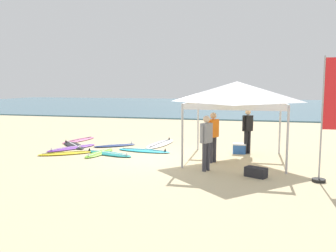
{
  "coord_description": "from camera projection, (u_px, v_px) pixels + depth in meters",
  "views": [
    {
      "loc": [
        3.25,
        -11.92,
        2.65
      ],
      "look_at": [
        -0.06,
        1.45,
        1.0
      ],
      "focal_mm": 37.23,
      "sensor_mm": 36.0,
      "label": 1
    }
  ],
  "objects": [
    {
      "name": "surfboard_purple",
      "position": [
        72.0,
        148.0,
        14.43
      ],
      "size": [
        1.59,
        2.31,
        0.19
      ],
      "color": "purple",
      "rests_on": "ground"
    },
    {
      "name": "sea",
      "position": [
        227.0,
        105.0,
        43.21
      ],
      "size": [
        80.0,
        36.0,
        0.1
      ],
      "primitive_type": "cube",
      "color": "teal",
      "rests_on": "ground"
    },
    {
      "name": "ground_plane",
      "position": [
        160.0,
        158.0,
        12.58
      ],
      "size": [
        80.0,
        80.0,
        0.0
      ],
      "primitive_type": "plane",
      "color": "beige"
    },
    {
      "name": "gear_bag_near_tent",
      "position": [
        256.0,
        172.0,
        10.0
      ],
      "size": [
        0.68,
        0.56,
        0.28
      ],
      "primitive_type": "cube",
      "rotation": [
        0.0,
        0.0,
        2.68
      ],
      "color": "#232328",
      "rests_on": "ground"
    },
    {
      "name": "surfboard_navy",
      "position": [
        115.0,
        145.0,
        14.99
      ],
      "size": [
        1.75,
        1.48,
        0.19
      ],
      "color": "navy",
      "rests_on": "ground"
    },
    {
      "name": "canopy_tent",
      "position": [
        237.0,
        92.0,
        12.0
      ],
      "size": [
        3.29,
        3.29,
        2.75
      ],
      "color": "#B7B7BC",
      "rests_on": "ground"
    },
    {
      "name": "person_orange",
      "position": [
        213.0,
        134.0,
        11.75
      ],
      "size": [
        0.38,
        0.48,
        1.71
      ],
      "color": "#383842",
      "rests_on": "ground"
    },
    {
      "name": "person_grey",
      "position": [
        206.0,
        139.0,
        10.62
      ],
      "size": [
        0.36,
        0.5,
        1.71
      ],
      "color": "#383842",
      "rests_on": "ground"
    },
    {
      "name": "surfboard_teal",
      "position": [
        109.0,
        153.0,
        13.23
      ],
      "size": [
        2.26,
        1.32,
        0.19
      ],
      "color": "#19847F",
      "rests_on": "ground"
    },
    {
      "name": "surfboard_white",
      "position": [
        160.0,
        144.0,
        15.41
      ],
      "size": [
        1.06,
        2.67,
        0.19
      ],
      "color": "white",
      "rests_on": "ground"
    },
    {
      "name": "surfboard_black",
      "position": [
        74.0,
        145.0,
        15.09
      ],
      "size": [
        2.01,
        2.01,
        0.19
      ],
      "color": "black",
      "rests_on": "ground"
    },
    {
      "name": "banner_flag",
      "position": [
        326.0,
        125.0,
        9.31
      ],
      "size": [
        0.6,
        0.36,
        3.4
      ],
      "color": "#99999E",
      "rests_on": "ground"
    },
    {
      "name": "surfboard_cyan",
      "position": [
        144.0,
        151.0,
        13.83
      ],
      "size": [
        2.27,
        0.84,
        0.19
      ],
      "color": "#23B2CC",
      "rests_on": "ground"
    },
    {
      "name": "cooler_box",
      "position": [
        239.0,
        148.0,
        13.4
      ],
      "size": [
        0.5,
        0.36,
        0.39
      ],
      "color": "#2D60B7",
      "rests_on": "ground"
    },
    {
      "name": "person_black",
      "position": [
        248.0,
        128.0,
        13.28
      ],
      "size": [
        0.4,
        0.43,
        1.71
      ],
      "color": "black",
      "rests_on": "ground"
    },
    {
      "name": "surfboard_pink",
      "position": [
        79.0,
        140.0,
        16.44
      ],
      "size": [
        1.02,
        2.19,
        0.19
      ],
      "color": "pink",
      "rests_on": "ground"
    },
    {
      "name": "surfboard_yellow",
      "position": [
        67.0,
        153.0,
        13.32
      ],
      "size": [
        2.04,
        1.67,
        0.19
      ],
      "color": "yellow",
      "rests_on": "ground"
    },
    {
      "name": "surfboard_lime",
      "position": [
        99.0,
        153.0,
        13.34
      ],
      "size": [
        0.67,
        1.96,
        0.19
      ],
      "color": "#7AD12D",
      "rests_on": "ground"
    }
  ]
}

